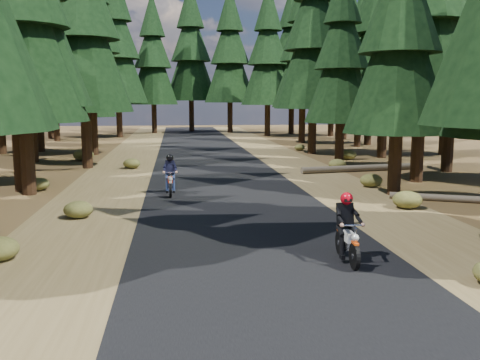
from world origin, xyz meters
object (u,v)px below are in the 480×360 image
log_far (453,198)px  log_near (361,168)px  rider_lead (347,239)px  rider_follow (170,182)px

log_far → log_near: bearing=118.5°
rider_lead → rider_follow: size_ratio=1.01×
rider_follow → log_far: bearing=164.6°
log_near → rider_lead: size_ratio=3.70×
log_near → log_far: bearing=-97.2°
log_far → rider_lead: rider_lead is taller
log_near → rider_follow: (-9.15, -5.47, 0.34)m
log_near → rider_lead: rider_lead is taller
log_near → rider_lead: (-5.34, -14.17, 0.34)m
log_near → log_far: (0.43, -7.98, -0.04)m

